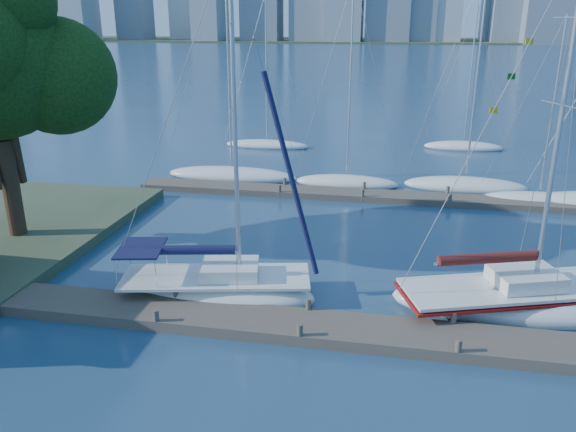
# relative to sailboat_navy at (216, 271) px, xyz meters

# --- Properties ---
(ground) EXTENTS (700.00, 700.00, 0.00)m
(ground) POSITION_rel_sailboat_navy_xyz_m (3.75, -1.93, -1.10)
(ground) COLOR navy
(ground) RESTS_ON ground
(near_dock) EXTENTS (26.00, 2.00, 0.40)m
(near_dock) POSITION_rel_sailboat_navy_xyz_m (3.75, -1.93, -0.90)
(near_dock) COLOR brown
(near_dock) RESTS_ON ground
(far_dock) EXTENTS (30.00, 1.80, 0.36)m
(far_dock) POSITION_rel_sailboat_navy_xyz_m (5.75, 14.07, -0.92)
(far_dock) COLOR brown
(far_dock) RESTS_ON ground
(far_shore) EXTENTS (800.00, 100.00, 1.50)m
(far_shore) POSITION_rel_sailboat_navy_xyz_m (3.75, 318.07, -1.10)
(far_shore) COLOR #38472D
(far_shore) RESTS_ON ground
(sailboat_navy) EXTENTS (8.05, 4.03, 13.17)m
(sailboat_navy) POSITION_rel_sailboat_navy_xyz_m (0.00, 0.00, 0.00)
(sailboat_navy) COLOR silver
(sailboat_navy) RESTS_ON ground
(sailboat_maroon) EXTENTS (8.80, 5.31, 13.43)m
(sailboat_maroon) POSITION_rel_sailboat_navy_xyz_m (10.88, 1.01, -0.05)
(sailboat_maroon) COLOR silver
(sailboat_maroon) RESTS_ON ground
(bg_boat_0) EXTENTS (9.26, 4.35, 14.72)m
(bg_boat_0) POSITION_rel_sailboat_navy_xyz_m (-4.32, 16.94, -0.82)
(bg_boat_0) COLOR silver
(bg_boat_0) RESTS_ON ground
(bg_boat_2) EXTENTS (6.78, 2.41, 13.01)m
(bg_boat_2) POSITION_rel_sailboat_navy_xyz_m (3.51, 16.70, -0.85)
(bg_boat_2) COLOR silver
(bg_boat_2) RESTS_ON ground
(bg_boat_3) EXTENTS (7.85, 2.96, 14.04)m
(bg_boat_3) POSITION_rel_sailboat_navy_xyz_m (11.02, 17.27, -0.82)
(bg_boat_3) COLOR silver
(bg_boat_3) RESTS_ON ground
(bg_boat_4) EXTENTS (6.85, 3.75, 10.82)m
(bg_boat_4) POSITION_rel_sailboat_navy_xyz_m (14.97, 15.01, -0.88)
(bg_boat_4) COLOR silver
(bg_boat_4) RESTS_ON ground
(bg_boat_6) EXTENTS (7.37, 4.38, 12.51)m
(bg_boat_6) POSITION_rel_sailboat_navy_xyz_m (-4.22, 27.24, -0.87)
(bg_boat_6) COLOR silver
(bg_boat_6) RESTS_ON ground
(bg_boat_7) EXTENTS (6.75, 3.50, 11.70)m
(bg_boat_7) POSITION_rel_sailboat_navy_xyz_m (12.13, 29.61, -0.86)
(bg_boat_7) COLOR silver
(bg_boat_7) RESTS_ON ground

